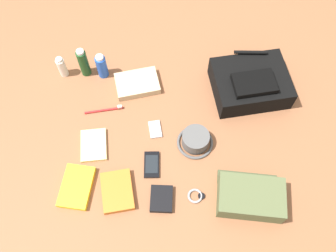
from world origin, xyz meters
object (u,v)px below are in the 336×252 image
at_px(deodorant_spray, 102,66).
at_px(toothbrush, 106,110).
at_px(wristwatch, 196,196).
at_px(toiletry_pouch, 250,197).
at_px(cell_phone, 152,165).
at_px(media_player, 155,130).
at_px(shampoo_bottle, 83,63).
at_px(folded_towel, 137,84).
at_px(notepad, 94,145).
at_px(backpack, 250,83).
at_px(paperback_novel, 77,187).
at_px(wallet, 161,199).
at_px(toothpaste_tube, 62,67).
at_px(bucket_hat, 195,140).
at_px(travel_guidebook, 117,191).

xyz_separation_m(deodorant_spray, toothbrush, (0.03, -0.20, -0.06)).
bearing_deg(toothbrush, wristwatch, -44.77).
height_order(toiletry_pouch, cell_phone, toiletry_pouch).
bearing_deg(media_player, shampoo_bottle, 137.86).
distance_m(toiletry_pouch, folded_towel, 0.73).
distance_m(cell_phone, notepad, 0.27).
height_order(backpack, wristwatch, backpack).
distance_m(deodorant_spray, notepad, 0.39).
bearing_deg(notepad, paperback_novel, -111.34).
relative_size(cell_phone, folded_towel, 0.60).
bearing_deg(shampoo_bottle, cell_phone, -55.12).
bearing_deg(wallet, paperback_novel, 174.09).
distance_m(toothpaste_tube, media_player, 0.54).
distance_m(backpack, toothpaste_tube, 0.89).
relative_size(backpack, notepad, 2.53).
bearing_deg(bucket_hat, folded_towel, 132.07).
bearing_deg(shampoo_bottle, toothpaste_tube, -175.65).
bearing_deg(media_player, toothbrush, 156.47).
height_order(deodorant_spray, paperback_novel, deodorant_spray).
xyz_separation_m(bucket_hat, wristwatch, (-0.00, -0.24, -0.02)).
xyz_separation_m(cell_phone, folded_towel, (-0.08, 0.41, 0.01)).
bearing_deg(backpack, folded_towel, 177.95).
height_order(bucket_hat, wallet, bucket_hat).
bearing_deg(notepad, wristwatch, -33.33).
bearing_deg(wristwatch, toothbrush, 135.23).
distance_m(deodorant_spray, media_player, 0.40).
bearing_deg(paperback_novel, wristwatch, -3.49).
height_order(backpack, deodorant_spray, same).
height_order(backpack, wallet, backpack).
distance_m(backpack, toiletry_pouch, 0.53).
height_order(toothpaste_tube, wristwatch, toothpaste_tube).
distance_m(wristwatch, notepad, 0.50).
height_order(toothbrush, notepad, toothbrush).
height_order(toiletry_pouch, deodorant_spray, deodorant_spray).
relative_size(deodorant_spray, media_player, 1.50).
xyz_separation_m(backpack, wristwatch, (-0.26, -0.52, -0.05)).
bearing_deg(toiletry_pouch, backpack, 85.32).
height_order(backpack, cell_phone, backpack).
bearing_deg(wallet, wristwatch, 7.97).
xyz_separation_m(toiletry_pouch, wallet, (-0.36, -0.00, -0.03)).
height_order(travel_guidebook, notepad, travel_guidebook).
height_order(toiletry_pouch, shampoo_bottle, shampoo_bottle).
relative_size(bucket_hat, shampoo_bottle, 0.97).
relative_size(bucket_hat, notepad, 1.07).
height_order(cell_phone, wallet, wallet).
relative_size(deodorant_spray, wallet, 1.25).
xyz_separation_m(bucket_hat, notepad, (-0.44, -0.02, -0.02)).
xyz_separation_m(toothbrush, folded_towel, (0.14, 0.14, 0.01)).
bearing_deg(travel_guidebook, cell_phone, 41.49).
bearing_deg(toothpaste_tube, wristwatch, -44.01).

